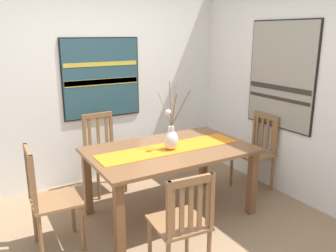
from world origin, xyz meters
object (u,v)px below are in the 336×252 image
centerpiece_vase (171,138)px  chair_2 (48,198)px  dining_table (170,158)px  chair_3 (103,152)px  painting_on_back_wall (102,78)px  painting_on_side_wall (281,75)px  chair_0 (256,150)px  chair_1 (182,222)px

centerpiece_vase → chair_2: bearing=178.1°
dining_table → chair_2: 1.28m
chair_3 → painting_on_back_wall: (0.15, 0.36, 0.87)m
painting_on_side_wall → painting_on_back_wall: bearing=140.6°
chair_2 → chair_3: (0.87, 0.97, -0.01)m
chair_2 → painting_on_back_wall: 1.88m
chair_3 → centerpiece_vase: bearing=-68.9°
chair_2 → painting_on_back_wall: bearing=52.4°
painting_on_back_wall → dining_table: bearing=-79.3°
painting_on_side_wall → centerpiece_vase: bearing=178.0°
chair_0 → dining_table: bearing=-178.6°
centerpiece_vase → chair_2: centerpiece_vase is taller
chair_1 → chair_2: chair_2 is taller
chair_0 → painting_on_back_wall: bearing=140.1°
centerpiece_vase → painting_on_side_wall: 1.59m
chair_1 → chair_3: 1.91m
chair_0 → chair_1: bearing=-150.5°
chair_0 → chair_1: (-1.74, -0.98, -0.00)m
painting_on_side_wall → chair_2: bearing=178.0°
chair_2 → painting_on_side_wall: bearing=-2.0°
chair_1 → chair_2: 1.26m
chair_1 → painting_on_back_wall: (0.20, 2.27, 0.87)m
chair_3 → painting_on_side_wall: painting_on_side_wall is taller
centerpiece_vase → painting_on_side_wall: size_ratio=0.56×
painting_on_side_wall → chair_3: bearing=150.6°
dining_table → centerpiece_vase: centerpiece_vase is taller
centerpiece_vase → chair_2: 1.31m
painting_on_back_wall → chair_0: bearing=-39.9°
painting_on_side_wall → chair_0: bearing=144.9°
dining_table → chair_3: 1.05m
chair_1 → chair_3: bearing=88.7°
painting_on_side_wall → chair_1: bearing=-156.1°
chair_2 → painting_on_back_wall: painting_on_back_wall is taller
chair_0 → painting_on_back_wall: 2.19m
chair_1 → dining_table: bearing=64.8°
dining_table → centerpiece_vase: (-0.01, -0.05, 0.24)m
chair_0 → chair_2: bearing=-179.2°
chair_1 → painting_on_back_wall: painting_on_back_wall is taller
chair_2 → painting_on_side_wall: (2.75, -0.09, 0.94)m
centerpiece_vase → chair_3: 1.15m
chair_2 → chair_3: size_ratio=1.02×
centerpiece_vase → painting_on_side_wall: painting_on_side_wall is taller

